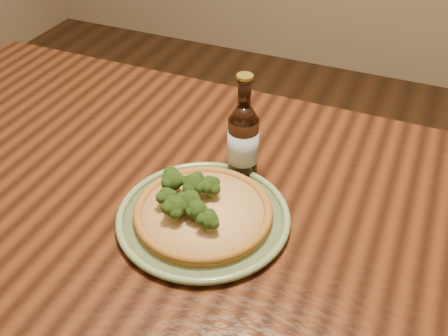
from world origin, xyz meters
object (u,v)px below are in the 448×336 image
at_px(plate, 203,217).
at_px(pizza, 201,210).
at_px(table, 177,226).
at_px(beer_bottle, 243,140).

bearing_deg(plate, pizza, -172.44).
xyz_separation_m(table, plate, (0.09, -0.05, 0.10)).
relative_size(table, plate, 4.89).
bearing_deg(beer_bottle, pizza, -119.22).
height_order(pizza, beer_bottle, beer_bottle).
bearing_deg(beer_bottle, plate, -117.77).
xyz_separation_m(plate, beer_bottle, (0.01, 0.17, 0.07)).
height_order(table, plate, plate).
height_order(table, pizza, pizza).
bearing_deg(pizza, plate, 7.56).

